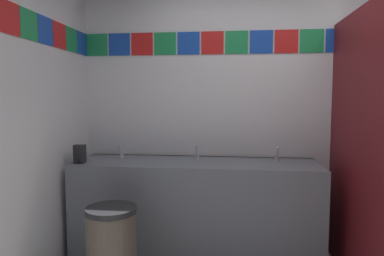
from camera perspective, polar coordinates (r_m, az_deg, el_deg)
name	(u,v)px	position (r m, az deg, el deg)	size (l,w,h in m)	color
wall_back	(284,107)	(3.39, 14.92, 3.29)	(3.85, 0.09, 2.67)	silver
vanity_counter	(196,208)	(3.19, 0.62, -13.02)	(2.14, 0.61, 0.87)	slate
faucet_left	(121,153)	(3.31, -11.61, -3.98)	(0.04, 0.10, 0.14)	silver
faucet_center	(197,154)	(3.16, 0.81, -4.31)	(0.04, 0.10, 0.14)	silver
faucet_right	(277,156)	(3.17, 13.81, -4.44)	(0.04, 0.10, 0.14)	silver
soap_dispenser	(80,154)	(3.16, -18.00, -4.08)	(0.09, 0.09, 0.16)	black
trash_bin	(112,251)	(2.73, -13.06, -19.06)	(0.37, 0.37, 0.65)	brown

